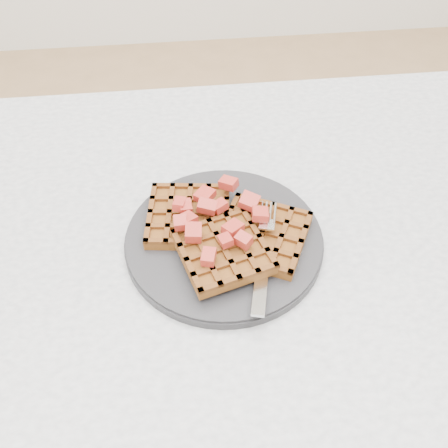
# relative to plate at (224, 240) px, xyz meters

# --- Properties ---
(ground) EXTENTS (4.00, 4.00, 0.00)m
(ground) POSITION_rel_plate_xyz_m (0.14, -0.01, -0.76)
(ground) COLOR tan
(ground) RESTS_ON ground
(table) EXTENTS (1.20, 0.80, 0.75)m
(table) POSITION_rel_plate_xyz_m (0.14, -0.01, -0.12)
(table) COLOR silver
(table) RESTS_ON ground
(plate) EXTENTS (0.27, 0.27, 0.02)m
(plate) POSITION_rel_plate_xyz_m (0.00, 0.00, 0.00)
(plate) COLOR black
(plate) RESTS_ON table
(waffles) EXTENTS (0.23, 0.20, 0.03)m
(waffles) POSITION_rel_plate_xyz_m (0.00, -0.00, 0.02)
(waffles) COLOR brown
(waffles) RESTS_ON plate
(strawberry_pile) EXTENTS (0.15, 0.15, 0.02)m
(strawberry_pile) POSITION_rel_plate_xyz_m (0.00, 0.00, 0.05)
(strawberry_pile) COLOR maroon
(strawberry_pile) RESTS_ON waffles
(fork) EXTENTS (0.07, 0.18, 0.02)m
(fork) POSITION_rel_plate_xyz_m (0.05, -0.04, 0.02)
(fork) COLOR silver
(fork) RESTS_ON plate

